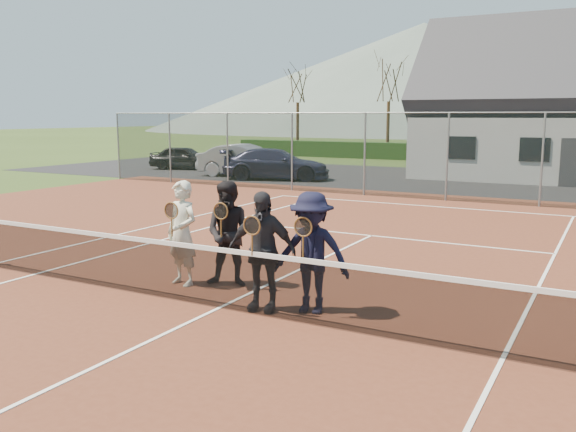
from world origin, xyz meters
name	(u,v)px	position (x,y,z in m)	size (l,w,h in m)	color
ground	(483,183)	(0.00, 20.00, 0.00)	(220.00, 220.00, 0.00)	#2E4418
court_surface	(219,309)	(0.00, 0.00, 0.01)	(30.00, 30.00, 0.02)	#562819
tarmac_carpark	(395,178)	(-4.00, 20.00, 0.01)	(40.00, 12.00, 0.01)	black
hedge_row	(524,155)	(0.00, 32.00, 0.55)	(40.00, 1.20, 1.10)	black
hill_west	(422,79)	(-25.00, 95.00, 9.00)	(110.00, 110.00, 18.00)	#516158
car_a	(184,158)	(-15.67, 19.14, 0.64)	(1.51, 3.74, 1.27)	black
car_b	(246,161)	(-10.57, 17.36, 0.77)	(1.63, 4.66, 1.54)	#9C9DA4
car_c	(276,164)	(-8.62, 16.84, 0.71)	(1.98, 4.87, 1.41)	#1A1C35
court_markings	(219,308)	(0.00, 0.00, 0.02)	(11.03, 23.83, 0.01)	white
tennis_net	(219,275)	(0.00, 0.00, 0.54)	(11.68, 0.08, 1.10)	slate
perimeter_fence	(447,157)	(0.00, 13.50, 1.52)	(30.07, 0.07, 3.02)	slate
tree_a	(298,75)	(-16.00, 33.00, 5.79)	(3.20, 3.20, 7.77)	#392215
tree_b	(389,72)	(-9.00, 33.00, 5.79)	(3.20, 3.20, 7.77)	#3C2515
tree_c	(567,66)	(2.00, 33.00, 5.79)	(3.20, 3.20, 7.77)	#3B2315
player_a	(182,233)	(-1.31, 0.80, 0.92)	(0.73, 0.56, 1.80)	silver
player_b	(230,234)	(-0.55, 1.15, 0.92)	(1.06, 0.94, 1.80)	black
player_c	(262,251)	(0.60, 0.26, 0.92)	(1.12, 0.63, 1.80)	#222227
player_d	(311,253)	(1.30, 0.51, 0.92)	(1.25, 0.83, 1.80)	black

